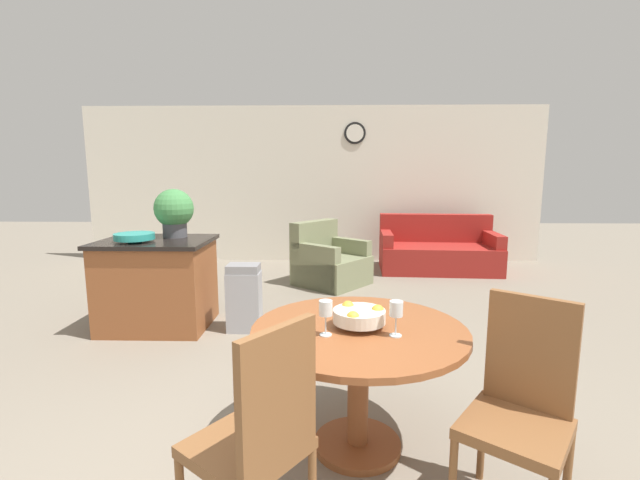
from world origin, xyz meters
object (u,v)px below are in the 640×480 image
at_px(teal_bowl, 134,237).
at_px(trash_bin, 244,298).
at_px(kitchen_island, 158,283).
at_px(dining_chair_near_left, 259,432).
at_px(armchair, 329,263).
at_px(dining_table, 359,355).
at_px(wine_glass_left, 326,310).
at_px(potted_plant, 174,211).
at_px(dining_chair_near_right, 521,401).
at_px(fruit_bowl, 359,316).
at_px(wine_glass_right, 396,310).
at_px(couch, 438,252).

xyz_separation_m(teal_bowl, trash_bin, (1.03, 0.06, -0.62)).
xyz_separation_m(kitchen_island, trash_bin, (0.89, -0.09, -0.12)).
height_order(dining_chair_near_left, armchair, dining_chair_near_left).
xyz_separation_m(dining_chair_near_left, teal_bowl, (-1.61, 2.47, 0.41)).
distance_m(dining_table, trash_bin, 2.10).
bearing_deg(wine_glass_left, kitchen_island, 130.22).
bearing_deg(dining_table, potted_plant, 130.11).
bearing_deg(dining_table, dining_chair_near_right, -31.79).
xyz_separation_m(dining_table, armchair, (-0.18, 3.66, -0.26)).
relative_size(dining_chair_near_right, fruit_bowl, 3.51).
bearing_deg(fruit_bowl, teal_bowl, 139.12).
height_order(fruit_bowl, potted_plant, potted_plant).
relative_size(wine_glass_right, potted_plant, 0.38).
bearing_deg(trash_bin, dining_chair_near_right, -52.90).
bearing_deg(kitchen_island, potted_plant, 52.57).
distance_m(dining_table, couch, 4.84).
height_order(fruit_bowl, trash_bin, fruit_bowl).
distance_m(dining_chair_near_left, potted_plant, 3.16).
relative_size(dining_chair_near_left, wine_glass_right, 5.38).
relative_size(dining_table, dining_chair_near_left, 1.18).
bearing_deg(teal_bowl, wine_glass_left, -45.44).
distance_m(fruit_bowl, kitchen_island, 2.72).
xyz_separation_m(dining_table, fruit_bowl, (0.00, 0.00, 0.23)).
relative_size(wine_glass_right, trash_bin, 0.28).
relative_size(dining_table, armchair, 1.00).
bearing_deg(armchair, wine_glass_left, -140.86).
bearing_deg(dining_table, trash_bin, 118.93).
bearing_deg(couch, wine_glass_left, -107.17).
distance_m(kitchen_island, armchair, 2.46).
bearing_deg(potted_plant, trash_bin, -19.52).
relative_size(fruit_bowl, kitchen_island, 0.27).
bearing_deg(dining_chair_near_left, dining_chair_near_right, -39.34).
height_order(dining_chair_near_left, wine_glass_left, dining_chair_near_left).
xyz_separation_m(potted_plant, trash_bin, (0.76, -0.27, -0.84)).
bearing_deg(wine_glass_left, dining_chair_near_right, -19.53).
relative_size(dining_chair_near_left, kitchen_island, 0.94).
relative_size(dining_chair_near_right, trash_bin, 1.50).
bearing_deg(dining_chair_near_right, wine_glass_left, 17.91).
distance_m(dining_chair_near_left, dining_chair_near_right, 1.17).
height_order(teal_bowl, armchair, teal_bowl).
bearing_deg(teal_bowl, trash_bin, 3.47).
bearing_deg(armchair, potted_plant, 173.59).
bearing_deg(fruit_bowl, couch, 71.09).
xyz_separation_m(teal_bowl, potted_plant, (0.27, 0.33, 0.22)).
distance_m(dining_chair_near_left, couch, 5.65).
height_order(dining_chair_near_right, trash_bin, dining_chair_near_right).
xyz_separation_m(dining_chair_near_right, couch, (0.86, 5.01, -0.25)).
relative_size(kitchen_island, trash_bin, 1.59).
height_order(teal_bowl, couch, teal_bowl).
distance_m(dining_chair_near_right, potted_plant, 3.59).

